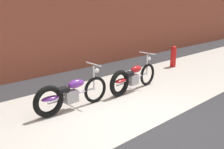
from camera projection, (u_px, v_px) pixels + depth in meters
The scene contains 6 objects.
ground_plane at pixel (151, 129), 5.10m from camera, with size 80.00×80.00×0.00m, color #2D2D30.
sidewalk_slab at pixel (96, 104), 6.33m from camera, with size 36.00×3.50×0.01m, color #B2ADA3.
brick_building_wall at pixel (27, 4), 8.12m from camera, with size 36.00×0.50×4.84m, color brown.
motorcycle_purple at pixel (68, 95), 5.86m from camera, with size 2.01×0.58×1.03m.
motorcycle_red at pixel (131, 78), 7.17m from camera, with size 2.01×0.58×1.03m.
fire_hydrant at pixel (173, 56), 10.00m from camera, with size 0.22×0.22×0.84m.
Camera 1 is at (-3.70, -2.85, 2.45)m, focal length 40.55 mm.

